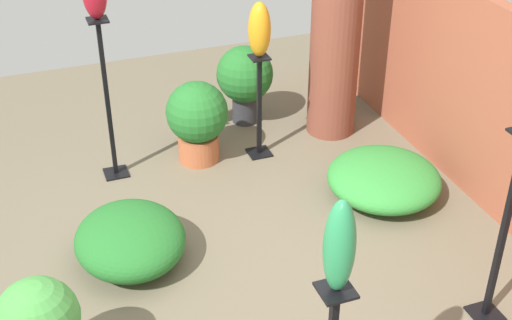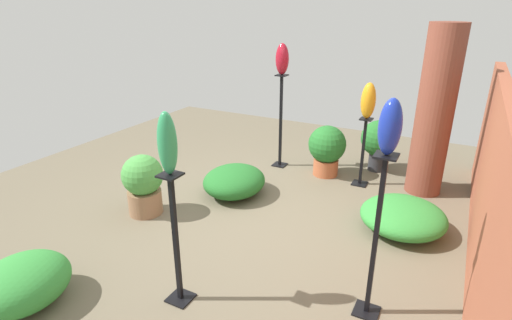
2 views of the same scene
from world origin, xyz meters
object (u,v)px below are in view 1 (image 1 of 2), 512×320
(potted_plant_front_left, at_px, (245,77))
(art_vase_amber, at_px, (259,30))
(brick_pillar, at_px, (336,22))
(art_vase_jade, at_px, (339,246))
(pedestal_cobalt, at_px, (502,238))
(pedestal_ruby, at_px, (108,107))
(potted_plant_walkway_edge, at_px, (197,118))
(pedestal_amber, at_px, (259,111))

(potted_plant_front_left, bearing_deg, art_vase_amber, -7.97)
(brick_pillar, relative_size, art_vase_jade, 4.45)
(art_vase_amber, bearing_deg, art_vase_jade, -14.15)
(pedestal_cobalt, relative_size, art_vase_jade, 2.85)
(pedestal_cobalt, relative_size, potted_plant_front_left, 1.79)
(brick_pillar, height_order, art_vase_jade, brick_pillar)
(pedestal_ruby, distance_m, art_vase_amber, 1.38)
(pedestal_ruby, relative_size, art_vase_amber, 2.96)
(brick_pillar, bearing_deg, art_vase_jade, -25.84)
(pedestal_ruby, bearing_deg, potted_plant_walkway_edge, 89.06)
(art_vase_jade, distance_m, potted_plant_front_left, 3.85)
(art_vase_jade, bearing_deg, pedestal_cobalt, 112.17)
(brick_pillar, xyz_separation_m, potted_plant_front_left, (-0.44, -0.70, -0.61))
(pedestal_amber, height_order, art_vase_jade, art_vase_jade)
(brick_pillar, relative_size, pedestal_amber, 2.28)
(pedestal_amber, xyz_separation_m, art_vase_amber, (0.00, 0.00, 0.75))
(art_vase_amber, bearing_deg, potted_plant_front_left, 172.03)
(art_vase_amber, xyz_separation_m, potted_plant_front_left, (-0.62, 0.09, -0.71))
(brick_pillar, bearing_deg, potted_plant_walkway_edge, -86.23)
(brick_pillar, xyz_separation_m, pedestal_amber, (0.18, -0.79, -0.65))
(potted_plant_walkway_edge, relative_size, potted_plant_front_left, 0.96)
(pedestal_amber, bearing_deg, art_vase_amber, 90.00)
(pedestal_amber, height_order, pedestal_cobalt, pedestal_cobalt)
(pedestal_amber, relative_size, pedestal_cobalt, 0.69)
(brick_pillar, bearing_deg, pedestal_amber, -76.90)
(brick_pillar, bearing_deg, potted_plant_front_left, -121.99)
(brick_pillar, relative_size, art_vase_amber, 4.56)
(pedestal_cobalt, bearing_deg, pedestal_amber, -164.46)
(pedestal_ruby, bearing_deg, brick_pillar, 92.08)
(art_vase_amber, height_order, potted_plant_walkway_edge, art_vase_amber)
(art_vase_amber, distance_m, potted_plant_front_left, 0.95)
(potted_plant_front_left, bearing_deg, brick_pillar, 58.01)
(pedestal_amber, height_order, pedestal_ruby, pedestal_ruby)
(pedestal_cobalt, bearing_deg, brick_pillar, 177.53)
(pedestal_amber, relative_size, art_vase_amber, 2.00)
(art_vase_amber, distance_m, potted_plant_walkway_edge, 0.94)
(pedestal_amber, bearing_deg, pedestal_cobalt, 15.54)
(pedestal_cobalt, height_order, art_vase_jade, art_vase_jade)
(art_vase_jade, bearing_deg, potted_plant_front_left, 166.88)
(pedestal_amber, relative_size, potted_plant_front_left, 1.23)
(pedestal_amber, distance_m, potted_plant_front_left, 0.63)
(pedestal_cobalt, relative_size, art_vase_amber, 2.92)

